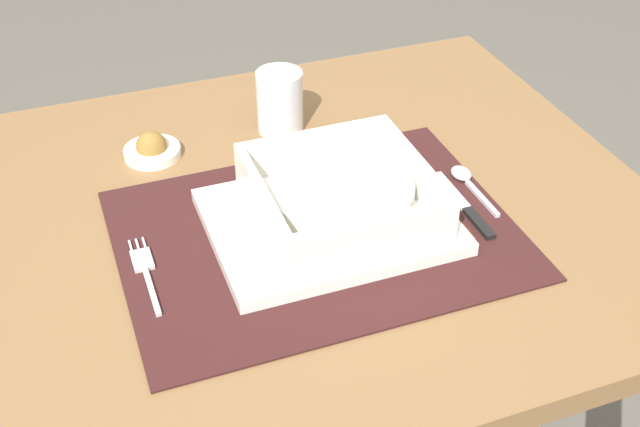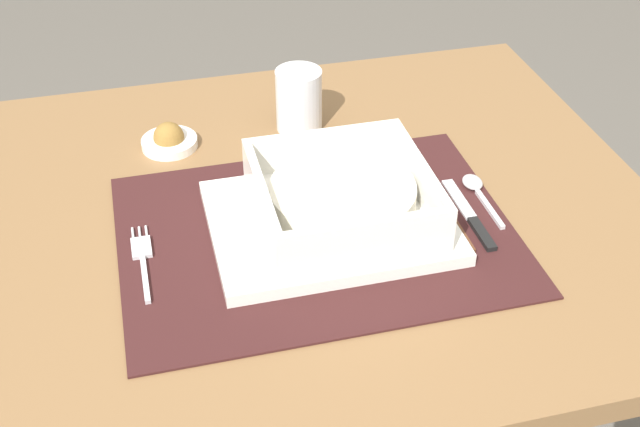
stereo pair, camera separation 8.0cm
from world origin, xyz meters
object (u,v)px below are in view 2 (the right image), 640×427
drinking_glass (299,103)px  condiment_saucer (169,140)px  dining_table (306,281)px  bread_knife (450,219)px  fork (143,257)px  porridge_bowl (342,198)px  butter_knife (471,218)px  spoon (476,187)px

drinking_glass → condiment_saucer: (-0.18, -0.01, -0.03)m
dining_table → drinking_glass: bearing=79.2°
bread_knife → drinking_glass: drinking_glass is taller
fork → condiment_saucer: bearing=76.1°
dining_table → fork: 0.24m
porridge_bowl → condiment_saucer: porridge_bowl is taller
porridge_bowl → butter_knife: size_ratio=1.40×
bread_knife → spoon: bearing=46.7°
butter_knife → drinking_glass: drinking_glass is taller
fork → drinking_glass: (0.23, 0.24, 0.03)m
spoon → drinking_glass: bearing=133.1°
dining_table → bread_knife: bearing=-25.0°
dining_table → drinking_glass: 0.24m
porridge_bowl → fork: (-0.23, -0.00, -0.04)m
porridge_bowl → fork: size_ratio=1.49×
fork → spoon: 0.41m
fork → butter_knife: size_ratio=0.94×
spoon → butter_knife: 0.06m
butter_knife → condiment_saucer: bearing=146.0°
drinking_glass → condiment_saucer: bearing=-177.9°
porridge_bowl → condiment_saucer: bearing=128.2°
fork → drinking_glass: size_ratio=1.52×
bread_knife → drinking_glass: 0.29m
dining_table → bread_knife: (0.16, -0.07, 0.12)m
spoon → butter_knife: spoon is taller
dining_table → porridge_bowl: 0.17m
dining_table → fork: size_ratio=6.53×
dining_table → fork: fork is taller
butter_knife → bread_knife: same height
porridge_bowl → condiment_saucer: (-0.18, 0.23, -0.03)m
dining_table → condiment_saucer: bearing=129.3°
fork → dining_table: bearing=14.3°
porridge_bowl → bread_knife: 0.13m
dining_table → butter_knife: butter_knife is taller
spoon → condiment_saucer: size_ratio=1.45×
butter_knife → spoon: bearing=66.4°
dining_table → butter_knife: (0.18, -0.08, 0.12)m
dining_table → bread_knife: size_ratio=5.88×
fork → bread_knife: bread_knife is taller
porridge_bowl → spoon: porridge_bowl is taller
spoon → porridge_bowl: bearing=-169.0°
porridge_bowl → drinking_glass: 0.23m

